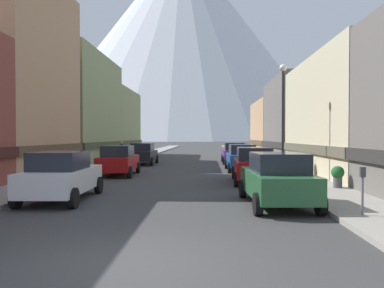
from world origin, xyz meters
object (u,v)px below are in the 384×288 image
(car_left_1, at_px, (118,160))
(parking_meter_near, at_px, (363,184))
(potted_plant_0, at_px, (56,167))
(potted_plant_2, at_px, (306,165))
(car_right_0, at_px, (277,179))
(potted_plant_1, at_px, (338,175))
(streetlamp_right, at_px, (283,104))
(car_right_2, at_px, (242,158))
(car_right_1, at_px, (254,165))
(pedestrian_0, at_px, (122,151))
(car_right_3, at_px, (234,153))
(car_left_0, at_px, (62,176))
(car_left_2, at_px, (143,154))

(car_left_1, distance_m, parking_meter_near, 15.21)
(potted_plant_0, xyz_separation_m, potted_plant_2, (14.00, 0.47, 0.13))
(car_left_1, relative_size, potted_plant_0, 5.40)
(car_right_0, bearing_deg, parking_meter_near, -47.91)
(potted_plant_1, height_order, streetlamp_right, streetlamp_right)
(car_right_0, relative_size, car_right_2, 1.01)
(car_left_1, relative_size, car_right_0, 1.00)
(car_right_1, height_order, pedestrian_0, pedestrian_0)
(parking_meter_near, height_order, pedestrian_0, pedestrian_0)
(car_left_1, height_order, car_right_3, same)
(car_right_1, bearing_deg, car_left_1, 156.11)
(car_right_3, height_order, parking_meter_near, car_right_3)
(car_left_0, xyz_separation_m, parking_meter_near, (9.55, -2.93, 0.11))
(parking_meter_near, relative_size, streetlamp_right, 0.23)
(car_left_1, height_order, car_right_1, same)
(car_right_0, bearing_deg, car_left_0, 174.18)
(potted_plant_0, distance_m, potted_plant_1, 14.79)
(car_left_0, height_order, car_right_3, same)
(car_left_1, xyz_separation_m, potted_plant_2, (10.80, -0.90, -0.19))
(pedestrian_0, relative_size, streetlamp_right, 0.30)
(car_left_2, xyz_separation_m, streetlamp_right, (9.15, -11.58, 3.09))
(car_left_0, bearing_deg, car_left_1, 90.00)
(car_left_0, height_order, car_left_2, same)
(car_left_1, distance_m, pedestrian_0, 12.15)
(parking_meter_near, xyz_separation_m, potted_plant_1, (1.25, 5.70, -0.33))
(potted_plant_0, bearing_deg, potted_plant_1, -18.80)
(pedestrian_0, bearing_deg, potted_plant_2, -44.01)
(parking_meter_near, bearing_deg, car_left_0, 162.94)
(car_left_2, bearing_deg, potted_plant_2, -41.96)
(car_left_2, bearing_deg, car_right_1, -58.03)
(car_right_2, bearing_deg, car_left_1, -156.52)
(car_right_0, height_order, potted_plant_0, car_right_0)
(car_right_3, bearing_deg, car_right_1, -90.01)
(car_right_2, bearing_deg, car_right_1, -90.03)
(car_left_2, distance_m, potted_plant_0, 10.68)
(potted_plant_0, height_order, potted_plant_2, potted_plant_2)
(car_right_2, distance_m, potted_plant_0, 11.77)
(car_right_1, bearing_deg, car_right_0, -89.96)
(car_left_2, xyz_separation_m, parking_meter_near, (9.55, -20.64, 0.11))
(car_left_1, distance_m, car_right_1, 8.31)
(car_left_1, relative_size, car_right_3, 1.02)
(potted_plant_0, bearing_deg, car_right_0, -37.56)
(car_right_1, xyz_separation_m, car_right_2, (0.00, 6.67, 0.00))
(car_right_1, height_order, potted_plant_2, car_right_1)
(car_right_3, bearing_deg, potted_plant_0, -132.56)
(car_left_1, relative_size, pedestrian_0, 2.56)
(car_left_1, height_order, potted_plant_0, car_left_1)
(car_left_0, relative_size, car_right_2, 1.01)
(car_left_1, distance_m, potted_plant_2, 10.84)
(car_left_0, distance_m, car_left_2, 17.71)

